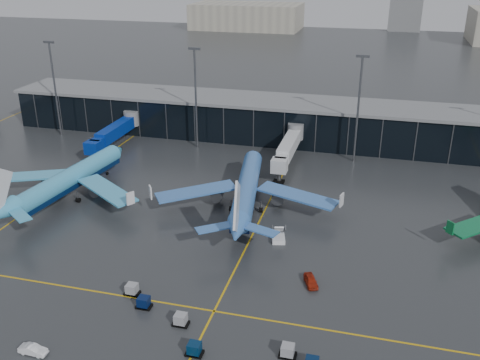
% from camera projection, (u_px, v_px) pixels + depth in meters
% --- Properties ---
extents(ground, '(600.00, 600.00, 0.00)m').
position_uv_depth(ground, '(185.00, 249.00, 91.09)').
color(ground, '#282B2D').
rests_on(ground, ground).
extents(terminal_pier, '(142.00, 17.00, 10.70)m').
position_uv_depth(terminal_pier, '(264.00, 118.00, 144.06)').
color(terminal_pier, black).
rests_on(terminal_pier, ground).
extents(jet_bridges, '(94.00, 27.50, 7.20)m').
position_uv_depth(jet_bridges, '(113.00, 132.00, 135.79)').
color(jet_bridges, '#595B60').
rests_on(jet_bridges, ground).
extents(flood_masts, '(203.00, 0.50, 25.50)m').
position_uv_depth(flood_masts, '(274.00, 100.00, 128.92)').
color(flood_masts, '#595B60').
rests_on(flood_masts, ground).
extents(distant_hangars, '(260.00, 71.00, 22.00)m').
position_uv_depth(distant_hangars, '(423.00, 22.00, 315.84)').
color(distant_hangars, '#B2AD99').
rests_on(distant_hangars, ground).
extents(taxi_lines, '(220.00, 120.00, 0.02)m').
position_uv_depth(taxi_lines, '(256.00, 228.00, 98.14)').
color(taxi_lines, gold).
rests_on(taxi_lines, ground).
extents(airliner_arkefly, '(41.55, 46.08, 12.96)m').
position_uv_depth(airliner_arkefly, '(69.00, 167.00, 108.51)').
color(airliner_arkefly, '#41A5D5').
rests_on(airliner_arkefly, ground).
extents(airliner_klm_near, '(43.79, 48.08, 13.10)m').
position_uv_depth(airliner_klm_near, '(247.00, 176.00, 103.76)').
color(airliner_klm_near, '#396FBD').
rests_on(airliner_klm_near, ground).
extents(baggage_carts, '(30.03, 11.31, 1.70)m').
position_uv_depth(baggage_carts, '(204.00, 328.00, 70.88)').
color(baggage_carts, black).
rests_on(baggage_carts, ground).
extents(mobile_airstair, '(2.91, 3.64, 3.45)m').
position_uv_depth(mobile_airstair, '(278.00, 237.00, 93.56)').
color(mobile_airstair, white).
rests_on(mobile_airstair, ground).
extents(service_van_red, '(3.03, 4.38, 1.38)m').
position_uv_depth(service_van_red, '(311.00, 281.00, 81.17)').
color(service_van_red, '#9A1F0B').
rests_on(service_van_red, ground).
extents(service_van_white, '(3.75, 1.35, 1.23)m').
position_uv_depth(service_van_white, '(33.00, 350.00, 67.18)').
color(service_van_white, white).
rests_on(service_van_white, ground).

